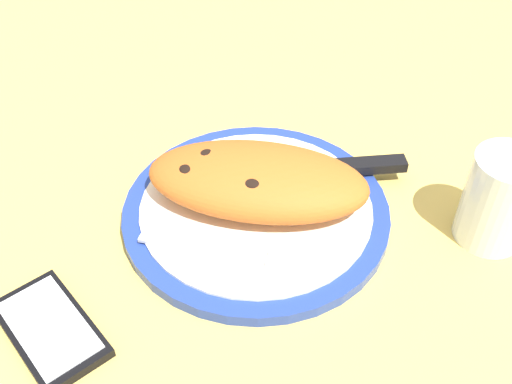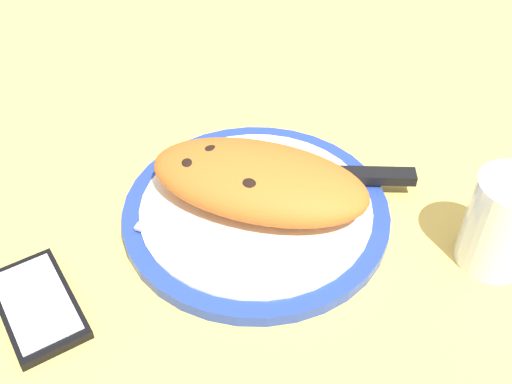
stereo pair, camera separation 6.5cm
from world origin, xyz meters
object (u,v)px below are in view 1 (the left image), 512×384
Objects in this scene: knife at (333,169)px; smartphone at (50,329)px; plate at (256,211)px; calzone at (258,180)px; fork at (237,255)px; water_glass at (497,205)px.

smartphone is (-23.36, -25.25, -1.64)cm from knife.
plate is at bearing 49.13° from smartphone.
calzone is 1.38× the size of fork.
plate is 1.67× the size of fork.
knife is 2.32× the size of water_glass.
plate is 24.94cm from water_glass.
smartphone is 45.26cm from water_glass.
knife is at bearing 163.20° from water_glass.
water_glass is (24.56, 0.99, -0.11)cm from calzone.
water_glass is at bearing 2.30° from calzone.
knife is 34.44cm from smartphone.
knife is at bearing 47.23° from smartphone.
plate is at bearing -137.19° from knife.
plate is 24.09cm from smartphone.
calzone is at bearing 86.36° from fork.
water_glass is at bearing 26.50° from smartphone.
calzone reaches higher than knife.
smartphone is at bearing -153.50° from water_glass.
smartphone is (-15.27, -10.79, -1.34)cm from fork.
calzone is 10.00cm from knife.
plate is 10.45cm from knife.
smartphone is (-15.76, -18.21, -0.26)cm from plate.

